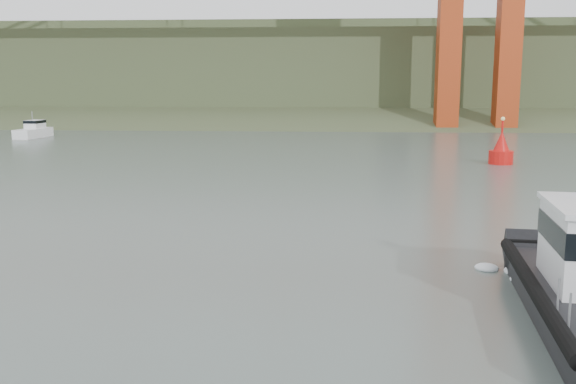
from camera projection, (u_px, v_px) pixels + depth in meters
name	position (u px, v px, depth m)	size (l,w,h in m)	color
ground	(240.00, 338.00, 17.13)	(400.00, 400.00, 0.00)	#4D5B55
headlands	(323.00, 80.00, 139.28)	(500.00, 105.36, 27.12)	#2E3E23
motorboat	(34.00, 131.00, 77.84)	(2.45, 6.14, 3.30)	white
nav_buoy	(501.00, 151.00, 52.91)	(1.97, 1.97, 4.11)	red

